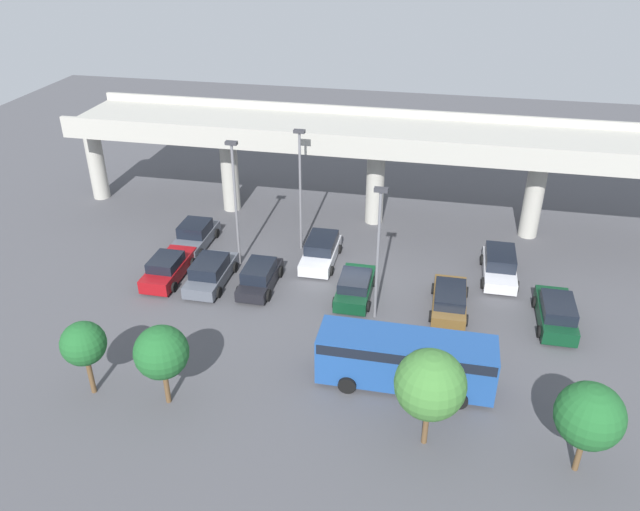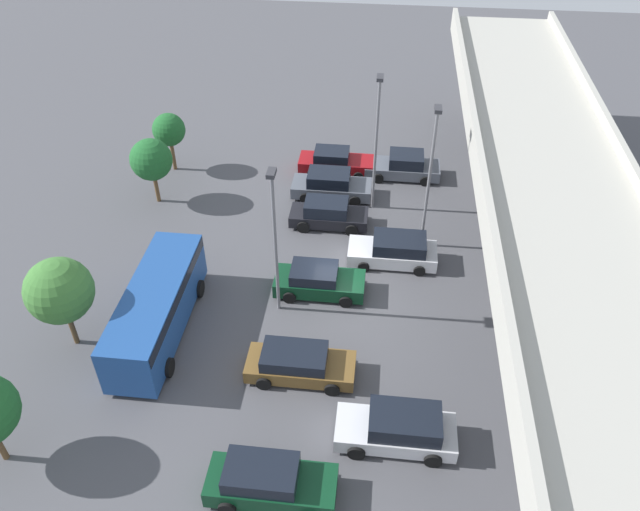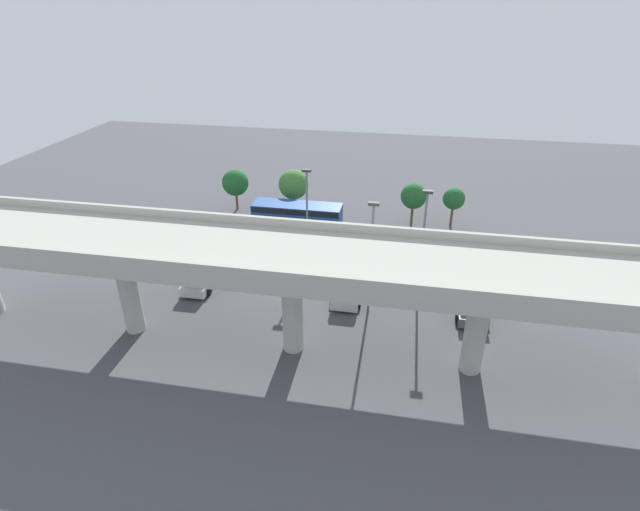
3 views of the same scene
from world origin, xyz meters
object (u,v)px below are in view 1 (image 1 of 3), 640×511
Objects in this scene: parked_car_2 at (260,276)px; lamp_post_mid_lot at (378,244)px; parked_car_6 at (500,265)px; shuttle_bus at (406,357)px; tree_front_left at (83,344)px; tree_front_far_right at (590,416)px; lamp_post_by_overpass at (300,182)px; parked_car_7 at (556,313)px; parked_car_4 at (355,286)px; parked_car_3 at (321,251)px; parked_car_8 at (195,236)px; parked_car_0 at (168,268)px; parked_car_1 at (211,272)px; tree_front_centre at (161,353)px; tree_front_right at (430,385)px; lamp_post_near_aisle at (235,195)px; parked_car_5 at (450,299)px.

lamp_post_mid_lot is at bearing -103.20° from parked_car_2.
shuttle_bus reaches higher than parked_car_6.
tree_front_far_right is at bearing -0.68° from tree_front_left.
lamp_post_mid_lot is 9.05m from lamp_post_by_overpass.
lamp_post_mid_lot reaches higher than parked_car_7.
parked_car_6 reaches higher than parked_car_7.
lamp_post_by_overpass reaches higher than parked_car_4.
parked_car_8 is at bearing -92.61° from parked_car_3.
parked_car_0 is at bearing 91.19° from parked_car_2.
parked_car_1 is at bearing 92.65° from parked_car_2.
tree_front_left is at bearing 154.50° from parked_car_2.
shuttle_bus is at bearing 18.41° from tree_front_centre.
tree_front_right reaches higher than parked_car_3.
parked_car_3 is 6.54m from lamp_post_near_aisle.
lamp_post_mid_lot is (-2.08, 5.22, 3.00)m from shuttle_bus.
parked_car_3 is at bearing -41.69° from lamp_post_by_overpass.
lamp_post_near_aisle reaches higher than parked_car_4.
parked_car_5 is (8.18, -3.92, -0.06)m from parked_car_3.
parked_car_3 is 1.10× the size of tree_front_far_right.
parked_car_2 is 11.78m from tree_front_left.
tree_front_right reaches higher than parked_car_8.
tree_front_left is at bearing 179.88° from tree_front_right.
lamp_post_near_aisle is (-2.06, 2.42, 4.01)m from parked_car_2.
parked_car_7 is at bearing 78.43° from parked_car_8.
parked_car_2 is 7.12m from parked_car_8.
tree_front_centre reaches higher than tree_front_left.
shuttle_bus is at bearing 130.44° from parked_car_7.
parked_car_3 is at bearing 132.92° from tree_front_far_right.
parked_car_4 is 11.07m from parked_car_7.
parked_car_7 is at bearing 57.53° from tree_front_right.
parked_car_3 is at bearing 117.46° from tree_front_right.
lamp_post_mid_lot is (9.17, -4.09, -0.21)m from lamp_post_near_aisle.
parked_car_7 is 19.46m from lamp_post_near_aisle.
lamp_post_by_overpass is 15.96m from tree_front_centre.
parked_car_3 is 0.99× the size of parked_car_6.
parked_car_4 is 0.95× the size of parked_car_7.
tree_front_far_right reaches higher than parked_car_5.
tree_front_right reaches higher than tree_front_centre.
parked_car_6 is 16.64m from lamp_post_near_aisle.
tree_front_left is (0.76, -14.66, 2.07)m from parked_car_8.
shuttle_bus is 4.13m from tree_front_right.
parked_car_7 is at bearing -91.42° from parked_car_2.
parked_car_7 is 24.06m from tree_front_left.
tree_front_left is at bearing 169.09° from parked_car_1.
parked_car_0 is at bearing 147.21° from tree_front_right.
parked_car_4 is at bearing 128.23° from lamp_post_mid_lot.
parked_car_4 is 0.54× the size of shuttle_bus.
tree_front_centre reaches higher than parked_car_0.
tree_front_far_right is (22.18, -14.92, 2.15)m from parked_car_8.
parked_car_6 is 1.00× the size of parked_car_8.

